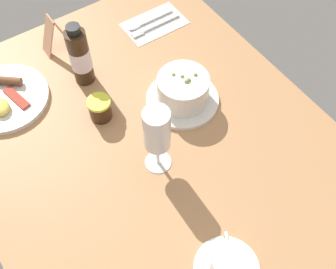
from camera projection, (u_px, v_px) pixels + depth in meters
ground_plane at (155, 149)px, 102.41cm from camera, size 110.00×84.00×3.00cm
porridge_bowl at (183, 91)px, 105.15cm from camera, size 19.07×19.07×9.39cm
cutlery_setting at (153, 24)px, 124.63cm from camera, size 11.64×18.46×0.90cm
coffee_cup at (228, 265)px, 82.48cm from camera, size 13.71×13.71×6.48cm
wine_glass at (157, 132)px, 87.77cm from camera, size 6.37×6.37×19.48cm
jam_jar at (100, 109)px, 103.49cm from camera, size 5.95×5.95×6.15cm
sauce_bottle_brown at (80, 57)px, 105.85cm from camera, size 5.49×5.49×18.66cm
breakfast_plate at (5, 98)px, 108.06cm from camera, size 22.69×22.69×3.70cm
menu_card at (55, 34)px, 114.84cm from camera, size 4.69×8.24×11.06cm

